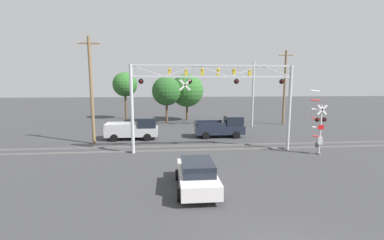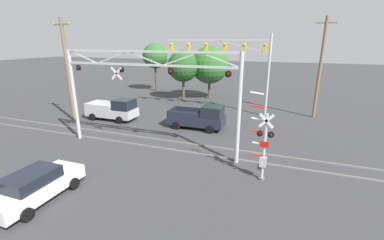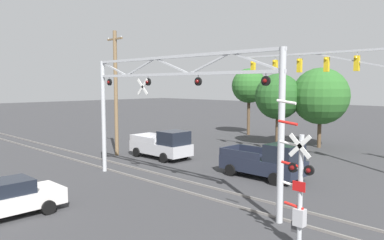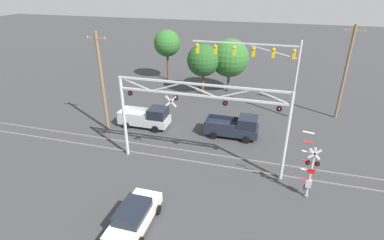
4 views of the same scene
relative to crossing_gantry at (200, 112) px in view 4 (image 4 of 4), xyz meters
name	(u,v)px [view 4 (image 4 of 4)]	position (x,y,z in m)	size (l,w,h in m)	color
rail_track_near	(200,163)	(0.01, 0.28, -4.50)	(80.00, 0.08, 0.10)	gray
rail_track_far	(204,153)	(0.01, 1.72, -4.50)	(80.00, 0.08, 0.10)	gray
crossing_gantry	(200,112)	(0.00, 0.00, 0.00)	(12.54, 0.29, 6.71)	#B7BABF
crossing_signal_mast	(309,173)	(7.79, -1.59, -2.71)	(1.36, 0.35, 4.83)	#B7BABF
traffic_signal_span	(265,61)	(3.78, 11.32, 1.20)	(10.78, 0.39, 7.99)	#B7BABF
pickup_truck_lead	(235,127)	(1.98, 5.48, -3.59)	(4.80, 2.22, 2.08)	#1E2333
pickup_truck_following	(147,118)	(-6.57, 5.18, -3.59)	(4.88, 2.22, 2.08)	#B7B7BC
sedan_waiting	(134,216)	(-2.02, -7.20, -3.79)	(2.07, 4.36, 1.50)	silver
utility_pole_left	(102,82)	(-10.01, 3.53, 0.22)	(1.80, 0.28, 9.25)	brown
utility_pole_right	(345,72)	(11.54, 12.57, 0.32)	(1.80, 0.28, 9.46)	brown
background_tree_beyond_span	(230,58)	(-0.72, 17.51, -0.20)	(4.75, 4.75, 6.73)	brown
background_tree_far_left_verge	(203,60)	(-3.63, 15.64, -0.26)	(3.92, 3.92, 6.26)	brown
background_tree_far_right_verge	(167,43)	(-9.83, 19.98, 0.62)	(3.63, 3.63, 7.02)	brown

